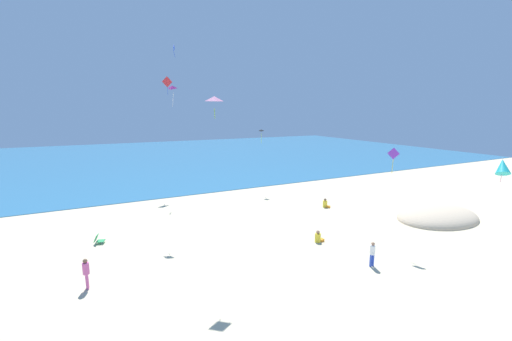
{
  "coord_description": "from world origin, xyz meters",
  "views": [
    {
      "loc": [
        -8.33,
        -9.65,
        8.49
      ],
      "look_at": [
        0.0,
        7.14,
        4.98
      ],
      "focal_mm": 22.3,
      "sensor_mm": 36.0,
      "label": 1
    }
  ],
  "objects_px": {
    "kite_pink": "(214,99)",
    "kite_purple": "(393,154)",
    "kite_blue": "(174,48)",
    "person_4": "(318,238)",
    "person_0": "(325,204)",
    "kite_black": "(261,130)",
    "kite_red": "(167,82)",
    "person_2": "(372,252)",
    "kite_teal": "(503,166)",
    "beach_chair_far_left": "(98,239)",
    "person_1": "(86,272)",
    "kite_magenta": "(172,87)"
  },
  "relations": [
    {
      "from": "person_1",
      "to": "person_2",
      "type": "xyz_separation_m",
      "value": [
        14.09,
        -4.48,
        -0.07
      ]
    },
    {
      "from": "kite_purple",
      "to": "kite_red",
      "type": "xyz_separation_m",
      "value": [
        -9.46,
        20.95,
        5.61
      ]
    },
    {
      "from": "beach_chair_far_left",
      "to": "person_4",
      "type": "bearing_deg",
      "value": -7.49
    },
    {
      "from": "person_2",
      "to": "kite_pink",
      "type": "xyz_separation_m",
      "value": [
        -7.61,
        3.88,
        8.28
      ]
    },
    {
      "from": "kite_blue",
      "to": "kite_teal",
      "type": "height_order",
      "value": "kite_blue"
    },
    {
      "from": "kite_magenta",
      "to": "kite_blue",
      "type": "bearing_deg",
      "value": 76.13
    },
    {
      "from": "beach_chair_far_left",
      "to": "kite_magenta",
      "type": "xyz_separation_m",
      "value": [
        5.5,
        1.37,
        9.86
      ]
    },
    {
      "from": "beach_chair_far_left",
      "to": "kite_red",
      "type": "relative_size",
      "value": 0.38
    },
    {
      "from": "person_4",
      "to": "kite_pink",
      "type": "bearing_deg",
      "value": 179.77
    },
    {
      "from": "kite_blue",
      "to": "kite_teal",
      "type": "xyz_separation_m",
      "value": [
        13.16,
        -24.25,
        -9.41
      ]
    },
    {
      "from": "person_4",
      "to": "kite_magenta",
      "type": "height_order",
      "value": "kite_magenta"
    },
    {
      "from": "kite_pink",
      "to": "person_1",
      "type": "bearing_deg",
      "value": 174.69
    },
    {
      "from": "beach_chair_far_left",
      "to": "kite_red",
      "type": "xyz_separation_m",
      "value": [
        7.42,
        12.7,
        11.17
      ]
    },
    {
      "from": "person_4",
      "to": "kite_black",
      "type": "distance_m",
      "value": 15.66
    },
    {
      "from": "kite_pink",
      "to": "kite_purple",
      "type": "distance_m",
      "value": 11.57
    },
    {
      "from": "person_4",
      "to": "person_2",
      "type": "bearing_deg",
      "value": -82.99
    },
    {
      "from": "kite_purple",
      "to": "person_0",
      "type": "bearing_deg",
      "value": 80.14
    },
    {
      "from": "beach_chair_far_left",
      "to": "kite_teal",
      "type": "bearing_deg",
      "value": -11.84
    },
    {
      "from": "kite_purple",
      "to": "kite_teal",
      "type": "bearing_deg",
      "value": -41.42
    },
    {
      "from": "person_0",
      "to": "person_4",
      "type": "height_order",
      "value": "person_0"
    },
    {
      "from": "person_4",
      "to": "kite_blue",
      "type": "xyz_separation_m",
      "value": [
        -4.82,
        18.25,
        14.46
      ]
    },
    {
      "from": "person_2",
      "to": "kite_blue",
      "type": "distance_m",
      "value": 26.82
    },
    {
      "from": "person_1",
      "to": "beach_chair_far_left",
      "type": "bearing_deg",
      "value": -94.97
    },
    {
      "from": "kite_purple",
      "to": "kite_blue",
      "type": "height_order",
      "value": "kite_blue"
    },
    {
      "from": "person_1",
      "to": "kite_teal",
      "type": "height_order",
      "value": "kite_teal"
    },
    {
      "from": "person_0",
      "to": "person_2",
      "type": "distance_m",
      "value": 11.02
    },
    {
      "from": "kite_pink",
      "to": "kite_magenta",
      "type": "height_order",
      "value": "kite_magenta"
    },
    {
      "from": "kite_purple",
      "to": "person_2",
      "type": "bearing_deg",
      "value": -149.99
    },
    {
      "from": "person_1",
      "to": "kite_purple",
      "type": "height_order",
      "value": "kite_purple"
    },
    {
      "from": "kite_purple",
      "to": "kite_black",
      "type": "height_order",
      "value": "kite_black"
    },
    {
      "from": "kite_teal",
      "to": "kite_black",
      "type": "relative_size",
      "value": 0.98
    },
    {
      "from": "person_4",
      "to": "kite_teal",
      "type": "bearing_deg",
      "value": -37.2
    },
    {
      "from": "beach_chair_far_left",
      "to": "person_1",
      "type": "distance_m",
      "value": 5.75
    },
    {
      "from": "person_2",
      "to": "kite_teal",
      "type": "relative_size",
      "value": 0.94
    },
    {
      "from": "kite_red",
      "to": "person_4",
      "type": "bearing_deg",
      "value": -73.59
    },
    {
      "from": "kite_pink",
      "to": "kite_teal",
      "type": "distance_m",
      "value": 16.85
    },
    {
      "from": "kite_blue",
      "to": "kite_purple",
      "type": "bearing_deg",
      "value": -66.77
    },
    {
      "from": "beach_chair_far_left",
      "to": "kite_teal",
      "type": "relative_size",
      "value": 0.48
    },
    {
      "from": "person_1",
      "to": "kite_red",
      "type": "bearing_deg",
      "value": -113.11
    },
    {
      "from": "kite_purple",
      "to": "kite_red",
      "type": "relative_size",
      "value": 0.83
    },
    {
      "from": "kite_pink",
      "to": "person_2",
      "type": "bearing_deg",
      "value": -27.02
    },
    {
      "from": "kite_black",
      "to": "beach_chair_far_left",
      "type": "bearing_deg",
      "value": -153.65
    },
    {
      "from": "kite_blue",
      "to": "kite_red",
      "type": "xyz_separation_m",
      "value": [
        -0.73,
        0.6,
        -3.31
      ]
    },
    {
      "from": "kite_teal",
      "to": "kite_red",
      "type": "relative_size",
      "value": 0.79
    },
    {
      "from": "person_0",
      "to": "kite_pink",
      "type": "relative_size",
      "value": 0.72
    },
    {
      "from": "kite_black",
      "to": "kite_magenta",
      "type": "relative_size",
      "value": 1.01
    },
    {
      "from": "kite_blue",
      "to": "person_4",
      "type": "bearing_deg",
      "value": -75.2
    },
    {
      "from": "person_0",
      "to": "kite_black",
      "type": "distance_m",
      "value": 10.47
    },
    {
      "from": "person_0",
      "to": "kite_black",
      "type": "xyz_separation_m",
      "value": [
        -2.29,
        8.15,
        6.17
      ]
    },
    {
      "from": "beach_chair_far_left",
      "to": "kite_purple",
      "type": "relative_size",
      "value": 0.45
    }
  ]
}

